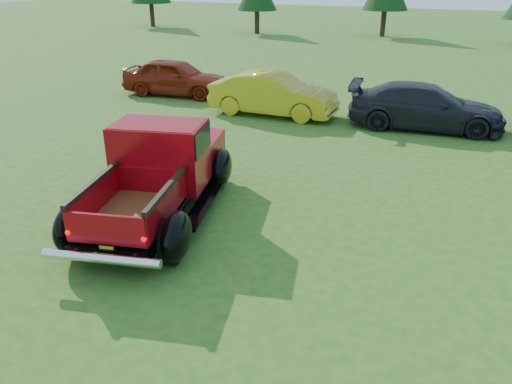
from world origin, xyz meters
TOP-DOWN VIEW (x-y plane):
  - ground at (0.00, 0.00)m, footprint 120.00×120.00m
  - pickup_truck at (-1.92, 0.68)m, footprint 3.22×5.20m
  - show_car_red at (-7.05, 9.46)m, footprint 4.22×2.08m
  - show_car_yellow at (-2.51, 8.26)m, footprint 4.26×1.53m
  - show_car_grey at (2.33, 8.70)m, footprint 4.81×2.37m

SIDE VIEW (x-z plane):
  - ground at x=0.00m, z-range 0.00..0.00m
  - show_car_grey at x=2.33m, z-range 0.00..1.34m
  - show_car_red at x=-7.05m, z-range 0.00..1.38m
  - show_car_yellow at x=-2.51m, z-range 0.00..1.40m
  - pickup_truck at x=-1.92m, z-range -0.05..1.78m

